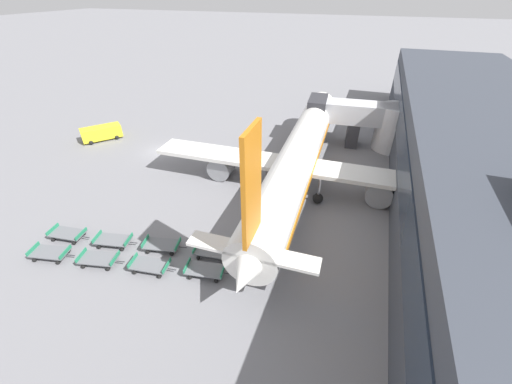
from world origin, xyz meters
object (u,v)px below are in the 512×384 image
(baggage_dolly_row_mid_a_col_d, at_px, (213,252))
(baggage_dolly_row_near_col_c, at_px, (150,265))
(baggage_dolly_row_near_col_d, at_px, (205,270))
(baggage_dolly_row_near_col_b, at_px, (99,259))
(baggage_dolly_row_mid_a_col_b, at_px, (113,240))
(service_van, at_px, (101,133))
(baggage_dolly_row_mid_a_col_a, at_px, (68,234))
(airplane, at_px, (298,157))
(baggage_dolly_row_near_col_a, at_px, (50,253))
(baggage_dolly_row_mid_a_col_c, at_px, (162,245))

(baggage_dolly_row_mid_a_col_d, bearing_deg, baggage_dolly_row_near_col_c, -142.41)
(baggage_dolly_row_near_col_d, bearing_deg, baggage_dolly_row_near_col_b, -168.01)
(baggage_dolly_row_mid_a_col_b, bearing_deg, baggage_dolly_row_mid_a_col_d, 10.82)
(service_van, height_order, baggage_dolly_row_mid_a_col_a, service_van)
(service_van, xyz_separation_m, baggage_dolly_row_near_col_c, (22.12, -19.35, -0.61))
(airplane, bearing_deg, baggage_dolly_row_near_col_a, -132.53)
(baggage_dolly_row_near_col_d, height_order, baggage_dolly_row_mid_a_col_d, same)
(baggage_dolly_row_mid_a_col_b, bearing_deg, baggage_dolly_row_mid_a_col_a, -171.30)
(airplane, height_order, baggage_dolly_row_mid_a_col_c, airplane)
(service_van, height_order, baggage_dolly_row_near_col_d, service_van)
(baggage_dolly_row_near_col_c, xyz_separation_m, baggage_dolly_row_mid_a_col_d, (4.04, 3.11, 0.00))
(baggage_dolly_row_near_col_b, bearing_deg, baggage_dolly_row_mid_a_col_c, 38.94)
(baggage_dolly_row_near_col_d, bearing_deg, baggage_dolly_row_mid_a_col_c, 164.95)
(baggage_dolly_row_near_col_c, height_order, baggage_dolly_row_mid_a_col_b, same)
(baggage_dolly_row_near_col_b, relative_size, baggage_dolly_row_mid_a_col_c, 1.00)
(service_van, relative_size, baggage_dolly_row_mid_a_col_a, 1.47)
(baggage_dolly_row_near_col_d, xyz_separation_m, baggage_dolly_row_mid_a_col_c, (-4.86, 1.31, 0.00))
(baggage_dolly_row_mid_a_col_b, xyz_separation_m, baggage_dolly_row_mid_a_col_c, (4.37, 0.94, 0.00))
(service_van, xyz_separation_m, baggage_dolly_row_mid_a_col_c, (21.65, -17.00, -0.61))
(baggage_dolly_row_mid_a_col_c, bearing_deg, baggage_dolly_row_near_col_b, -141.06)
(baggage_dolly_row_mid_a_col_a, bearing_deg, baggage_dolly_row_near_col_c, -4.44)
(baggage_dolly_row_near_col_c, bearing_deg, airplane, 64.31)
(service_van, bearing_deg, baggage_dolly_row_mid_a_col_d, -31.84)
(baggage_dolly_row_mid_a_col_b, bearing_deg, airplane, 49.91)
(service_van, distance_m, baggage_dolly_row_near_col_b, 26.86)
(baggage_dolly_row_mid_a_col_a, bearing_deg, baggage_dolly_row_near_col_a, -76.57)
(airplane, bearing_deg, baggage_dolly_row_mid_a_col_d, -106.36)
(airplane, xyz_separation_m, baggage_dolly_row_mid_a_col_a, (-17.36, -15.96, -3.07))
(baggage_dolly_row_mid_a_col_a, height_order, baggage_dolly_row_mid_a_col_d, same)
(airplane, height_order, baggage_dolly_row_mid_a_col_b, airplane)
(baggage_dolly_row_near_col_a, height_order, baggage_dolly_row_mid_a_col_a, same)
(service_van, xyz_separation_m, baggage_dolly_row_near_col_d, (26.51, -18.31, -0.61))
(baggage_dolly_row_near_col_c, relative_size, baggage_dolly_row_mid_a_col_d, 1.00)
(baggage_dolly_row_near_col_c, distance_m, baggage_dolly_row_mid_a_col_b, 5.03)
(baggage_dolly_row_mid_a_col_a, bearing_deg, service_van, 124.45)
(baggage_dolly_row_near_col_a, height_order, baggage_dolly_row_mid_a_col_b, same)
(baggage_dolly_row_near_col_b, relative_size, baggage_dolly_row_near_col_d, 1.00)
(baggage_dolly_row_near_col_b, xyz_separation_m, baggage_dolly_row_near_col_c, (4.39, 0.82, 0.00))
(baggage_dolly_row_near_col_c, bearing_deg, baggage_dolly_row_mid_a_col_b, 163.68)
(baggage_dolly_row_near_col_d, bearing_deg, baggage_dolly_row_mid_a_col_d, 99.84)
(baggage_dolly_row_near_col_c, xyz_separation_m, baggage_dolly_row_near_col_d, (4.40, 1.05, 0.00))
(service_van, distance_m, baggage_dolly_row_mid_a_col_a, 22.60)
(service_van, distance_m, baggage_dolly_row_mid_a_col_b, 24.92)
(baggage_dolly_row_near_col_a, relative_size, baggage_dolly_row_near_col_d, 1.00)
(airplane, xyz_separation_m, service_van, (-30.14, 2.67, -2.46))
(service_van, relative_size, baggage_dolly_row_near_col_a, 1.46)
(baggage_dolly_row_mid_a_col_b, bearing_deg, baggage_dolly_row_near_col_d, -2.29)
(airplane, height_order, baggage_dolly_row_near_col_a, airplane)
(baggage_dolly_row_near_col_b, distance_m, baggage_dolly_row_mid_a_col_b, 2.28)
(baggage_dolly_row_near_col_c, bearing_deg, baggage_dolly_row_mid_a_col_a, 175.56)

